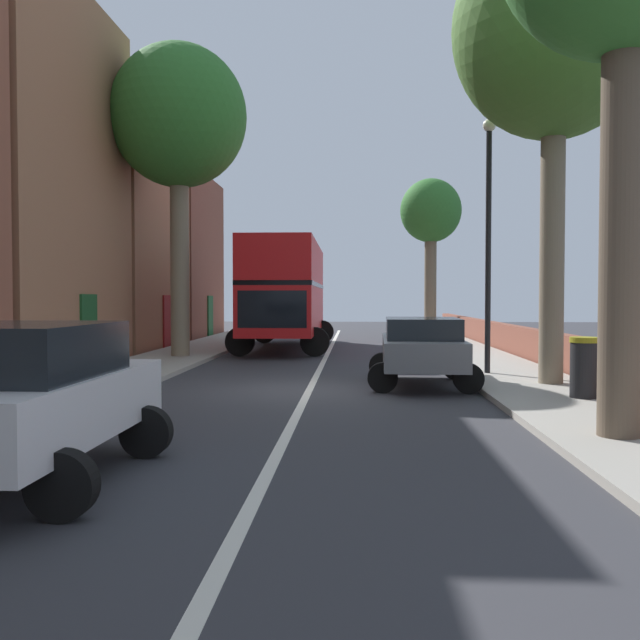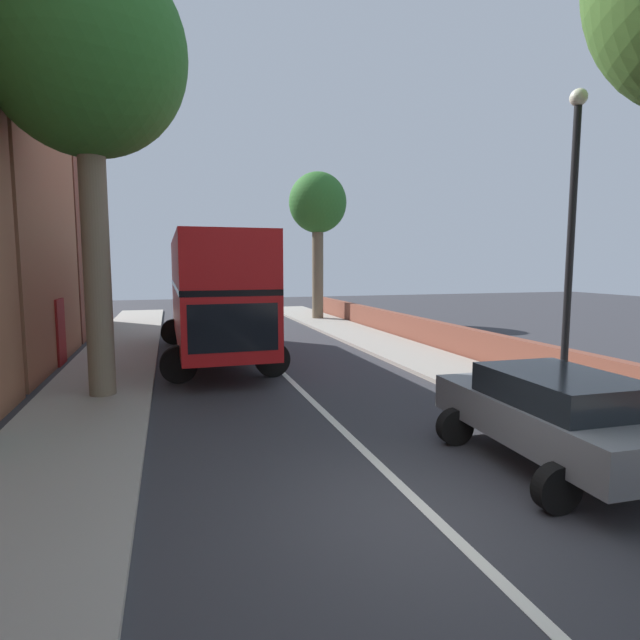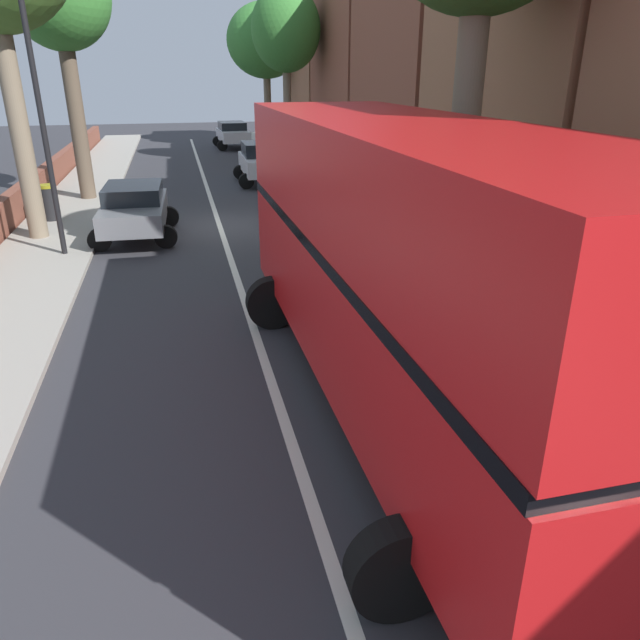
% 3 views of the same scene
% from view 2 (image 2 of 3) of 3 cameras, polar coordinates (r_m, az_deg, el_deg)
% --- Properties ---
extents(ground_plane, '(84.00, 84.00, 0.00)m').
position_cam_2_polar(ground_plane, '(6.95, 12.66, -20.99)').
color(ground_plane, '#333338').
extents(road_centre_line, '(0.16, 54.00, 0.01)m').
position_cam_2_polar(road_centre_line, '(6.95, 12.66, -20.96)').
color(road_centre_line, silver).
rests_on(road_centre_line, ground).
extents(double_decker_bus, '(3.64, 10.08, 4.06)m').
position_cam_2_polar(double_decker_bus, '(17.20, -12.12, 3.50)').
color(double_decker_bus, red).
rests_on(double_decker_bus, ground).
extents(parked_car_grey_right_2, '(2.50, 4.12, 1.55)m').
position_cam_2_polar(parked_car_grey_right_2, '(8.61, 24.97, -9.59)').
color(parked_car_grey_right_2, slate).
rests_on(parked_car_grey_right_2, ground).
extents(street_tree_right_1, '(3.23, 3.23, 8.19)m').
position_cam_2_polar(street_tree_right_1, '(28.59, -0.27, 12.86)').
color(street_tree_right_1, brown).
rests_on(street_tree_right_1, sidewalk_right).
extents(street_tree_left_4, '(4.36, 4.36, 10.02)m').
position_cam_2_polar(street_tree_left_4, '(13.42, -25.19, 25.67)').
color(street_tree_left_4, '#7A6B56').
rests_on(street_tree_left_4, sidewalk_left).
extents(lamppost_right, '(0.32, 0.32, 6.31)m').
position_cam_2_polar(lamppost_right, '(10.81, 26.83, 9.04)').
color(lamppost_right, black).
rests_on(lamppost_right, sidewalk_right).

